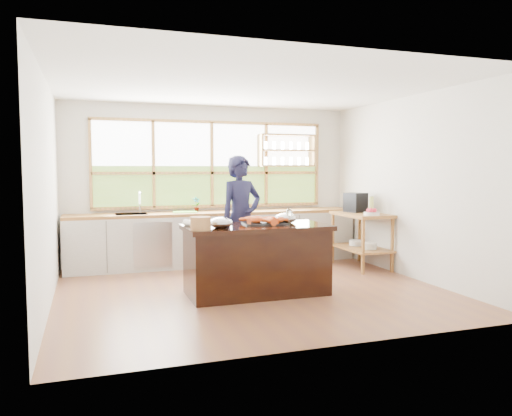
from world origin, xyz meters
name	(u,v)px	position (x,y,z in m)	size (l,w,h in m)	color
ground_plane	(252,290)	(0.00, 0.00, 0.00)	(5.00, 5.00, 0.00)	brown
room_shell	(242,160)	(0.02, 0.51, 1.75)	(5.02, 4.52, 2.71)	beige
back_counter	(215,238)	(-0.02, 1.94, 0.45)	(4.90, 0.63, 0.90)	beige
right_shelf_unit	(362,231)	(2.19, 0.89, 0.60)	(0.62, 1.10, 0.90)	olive
island	(257,259)	(0.00, -0.20, 0.45)	(1.85, 0.90, 0.90)	black
cook	(241,218)	(0.06, 0.70, 0.91)	(0.66, 0.43, 1.82)	#171733
potted_plant	(196,204)	(-0.33, 2.00, 1.03)	(0.14, 0.09, 0.26)	slate
cutting_board	(185,212)	(-0.53, 1.94, 0.91)	(0.40, 0.30, 0.01)	#6AC938
espresso_machine	(355,202)	(2.19, 1.10, 1.06)	(0.28, 0.30, 0.32)	black
wine_bottle	(371,205)	(2.24, 0.69, 1.04)	(0.07, 0.07, 0.28)	#B0C45D
fruit_bowl	(372,213)	(2.14, 0.51, 0.94)	(0.25, 0.25, 0.11)	silver
slate_board	(264,223)	(0.13, -0.13, 0.91)	(0.55, 0.40, 0.02)	black
lobster_pile	(264,220)	(0.13, -0.14, 0.96)	(0.55, 0.48, 0.08)	#D13D09
mixing_bowl_left	(221,223)	(-0.51, -0.34, 0.96)	(0.29, 0.29, 0.14)	#ADB1B5
mixing_bowl_right	(286,218)	(0.46, -0.07, 0.96)	(0.29, 0.29, 0.14)	#ADB1B5
wine_glass	(289,213)	(0.36, -0.42, 1.06)	(0.08, 0.08, 0.22)	silver
wicker_basket	(201,223)	(-0.79, -0.47, 0.98)	(0.25, 0.25, 0.16)	#A0703D
parchment_roll	(191,223)	(-0.83, -0.08, 0.94)	(0.08, 0.08, 0.30)	white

